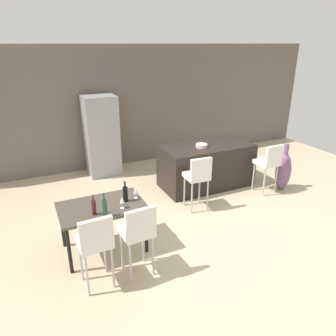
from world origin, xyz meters
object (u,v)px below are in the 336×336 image
object	(u,v)px
refrigerator	(101,136)
floor_vase	(283,171)
bar_chair_left	(198,175)
wine_glass_left	(122,200)
wine_bottle_end	(94,207)
fruit_bowl	(201,146)
wine_bottle_far	(105,208)
dining_chair_near	(95,241)
dining_table	(102,210)
bar_chair_middle	(269,161)
kitchen_island	(206,165)
dining_chair_far	(138,230)
wine_glass_middle	(136,191)
wine_bottle_right	(125,194)

from	to	relation	value
refrigerator	floor_vase	distance (m)	4.10
bar_chair_left	wine_glass_left	bearing A→B (deg)	-157.70
wine_bottle_end	fruit_bowl	xyz separation A→B (m)	(2.56, 1.46, 0.10)
wine_glass_left	wine_bottle_far	bearing A→B (deg)	-155.05
dining_chair_near	floor_vase	xyz separation A→B (m)	(4.22, 1.22, -0.28)
dining_table	dining_chair_near	distance (m)	0.80
bar_chair_middle	dining_chair_near	size ratio (longest dim) A/B	1.00
bar_chair_middle	kitchen_island	bearing A→B (deg)	137.69
wine_bottle_end	wine_bottle_far	bearing A→B (deg)	-44.85
dining_table	refrigerator	world-z (taller)	refrigerator
dining_table	wine_bottle_end	distance (m)	0.32
wine_glass_left	bar_chair_middle	bearing A→B (deg)	11.51
kitchen_island	refrigerator	bearing A→B (deg)	138.01
dining_chair_far	wine_glass_middle	world-z (taller)	dining_chair_far
bar_chair_left	wine_glass_left	world-z (taller)	bar_chair_left
bar_chair_middle	wine_bottle_end	world-z (taller)	bar_chair_middle
wine_bottle_right	dining_chair_far	bearing A→B (deg)	-96.26
bar_chair_left	wine_bottle_far	size ratio (longest dim) A/B	3.03
bar_chair_left	wine_bottle_far	bearing A→B (deg)	-157.31
kitchen_island	refrigerator	distance (m)	2.51
dining_table	wine_bottle_far	size ratio (longest dim) A/B	3.51
wine_bottle_right	fruit_bowl	xyz separation A→B (m)	(2.05, 1.27, 0.09)
kitchen_island	dining_table	xyz separation A→B (m)	(-2.59, -1.33, 0.20)
wine_bottle_far	wine_glass_middle	xyz separation A→B (m)	(0.55, 0.34, -0.01)
bar_chair_middle	refrigerator	distance (m)	3.75
wine_glass_middle	dining_chair_far	bearing A→B (deg)	-107.95
bar_chair_left	fruit_bowl	size ratio (longest dim) A/B	4.41
kitchen_island	fruit_bowl	distance (m)	0.53
bar_chair_left	bar_chair_middle	bearing A→B (deg)	-0.00
dining_table	wine_bottle_right	size ratio (longest dim) A/B	3.83
kitchen_island	fruit_bowl	xyz separation A→B (m)	(-0.18, -0.07, 0.50)
wine_bottle_end	kitchen_island	bearing A→B (deg)	29.25
bar_chair_middle	floor_vase	bearing A→B (deg)	-1.46
wine_bottle_end	fruit_bowl	world-z (taller)	wine_bottle_end
wine_glass_middle	fruit_bowl	xyz separation A→B (m)	(1.88, 1.24, 0.09)
refrigerator	wine_bottle_right	bearing A→B (deg)	-97.47
dining_chair_far	wine_glass_middle	xyz separation A→B (m)	(0.25, 0.77, 0.17)
kitchen_island	dining_chair_far	world-z (taller)	dining_chair_far
wine_glass_left	kitchen_island	bearing A→B (deg)	33.11
wine_glass_left	fruit_bowl	bearing A→B (deg)	33.97
bar_chair_middle	floor_vase	distance (m)	0.51
kitchen_island	wine_bottle_end	world-z (taller)	wine_bottle_end
kitchen_island	fruit_bowl	size ratio (longest dim) A/B	8.09
bar_chair_middle	dining_chair_far	world-z (taller)	same
wine_bottle_end	wine_bottle_far	distance (m)	0.17
wine_bottle_far	fruit_bowl	world-z (taller)	wine_bottle_far
bar_chair_left	wine_glass_middle	world-z (taller)	bar_chair_left
dining_table	wine_glass_left	size ratio (longest dim) A/B	6.99
bar_chair_left	dining_chair_near	bearing A→B (deg)	-150.27
kitchen_island	wine_bottle_right	world-z (taller)	wine_bottle_right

